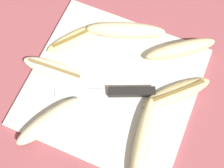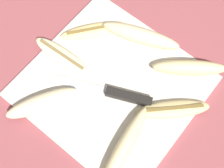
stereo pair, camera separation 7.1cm
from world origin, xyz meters
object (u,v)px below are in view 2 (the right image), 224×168
object	(u,v)px
knife	(120,95)
banana_golden_short	(94,30)
banana_soft_right	(124,147)
banana_spotted_left	(173,109)
banana_pale_long	(42,103)
banana_cream_curved	(141,36)
banana_ripe_center	(190,68)
banana_bright_far	(62,56)

from	to	relation	value
knife	banana_golden_short	world-z (taller)	same
knife	banana_soft_right	world-z (taller)	banana_soft_right
banana_spotted_left	banana_pale_long	bearing A→B (deg)	126.18
knife	banana_soft_right	distance (m)	0.12
banana_cream_curved	banana_spotted_left	world-z (taller)	banana_cream_curved
banana_soft_right	knife	bearing A→B (deg)	41.65
banana_golden_short	banana_soft_right	size ratio (longest dim) A/B	0.75
knife	banana_ripe_center	world-z (taller)	banana_ripe_center
banana_bright_far	banana_spotted_left	distance (m)	0.29
banana_ripe_center	banana_soft_right	bearing A→B (deg)	178.63
banana_spotted_left	banana_cream_curved	bearing A→B (deg)	58.70
banana_bright_far	banana_ripe_center	world-z (taller)	banana_ripe_center
banana_ripe_center	banana_bright_far	bearing A→B (deg)	122.11
knife	banana_pale_long	world-z (taller)	banana_pale_long
banana_ripe_center	banana_golden_short	bearing A→B (deg)	103.53
banana_golden_short	banana_ripe_center	bearing A→B (deg)	-76.47
banana_pale_long	banana_ripe_center	size ratio (longest dim) A/B	1.02
banana_pale_long	banana_golden_short	world-z (taller)	banana_pale_long
banana_bright_far	banana_ripe_center	size ratio (longest dim) A/B	1.02
banana_spotted_left	banana_ripe_center	distance (m)	0.11
banana_cream_curved	banana_bright_far	distance (m)	0.19
banana_golden_short	banana_cream_curved	bearing A→B (deg)	-61.76
banana_cream_curved	banana_ripe_center	size ratio (longest dim) A/B	1.22
banana_golden_short	banana_cream_curved	size ratio (longest dim) A/B	0.79
banana_bright_far	banana_ripe_center	bearing A→B (deg)	-57.89
banana_soft_right	banana_spotted_left	xyz separation A→B (m)	(0.14, -0.03, -0.01)
banana_cream_curved	banana_spotted_left	xyz separation A→B (m)	(-0.10, -0.17, -0.01)
knife	banana_soft_right	xyz separation A→B (m)	(-0.09, -0.08, 0.01)
banana_bright_far	banana_spotted_left	xyz separation A→B (m)	(0.06, -0.28, 0.00)
banana_bright_far	banana_soft_right	xyz separation A→B (m)	(-0.08, -0.25, 0.01)
banana_golden_short	banana_bright_far	distance (m)	0.10
banana_golden_short	banana_cream_curved	world-z (taller)	banana_cream_curved
banana_soft_right	banana_ripe_center	size ratio (longest dim) A/B	1.29
banana_ripe_center	banana_pale_long	bearing A→B (deg)	142.87
banana_pale_long	banana_cream_curved	xyz separation A→B (m)	(0.27, -0.07, 0.00)
knife	banana_golden_short	xyz separation A→B (m)	(0.09, 0.15, 0.00)
banana_soft_right	banana_pale_long	bearing A→B (deg)	100.14
banana_pale_long	banana_soft_right	xyz separation A→B (m)	(0.04, -0.20, 0.00)
banana_cream_curved	banana_golden_short	bearing A→B (deg)	118.24
banana_bright_far	banana_spotted_left	size ratio (longest dim) A/B	1.10
knife	banana_ripe_center	distance (m)	0.17
banana_golden_short	banana_spotted_left	distance (m)	0.27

